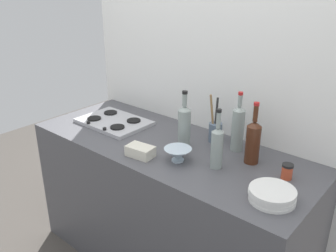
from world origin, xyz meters
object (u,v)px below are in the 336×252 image
Objects in this scene: wine_bottle_mid_left at (217,146)px; condiment_jar_front at (287,171)px; wine_bottle_mid_right at (238,127)px; wine_bottle_leftmost at (253,141)px; mixing_bowl at (178,154)px; plate_stack at (272,195)px; utensil_crock at (215,131)px; stovetop_hob at (114,122)px; wine_bottle_rightmost at (184,125)px; butter_dish at (140,151)px.

wine_bottle_mid_left reaches higher than condiment_jar_front.
wine_bottle_leftmost is at bearing -30.17° from wine_bottle_mid_right.
mixing_bowl is (-0.31, -0.25, -0.09)m from wine_bottle_leftmost.
wine_bottle_leftmost is at bearing 133.04° from plate_stack.
wine_bottle_mid_right reaches higher than utensil_crock.
wine_bottle_mid_left is 0.33m from utensil_crock.
wine_bottle_leftmost is (-0.25, 0.27, 0.10)m from plate_stack.
utensil_crock is at bearing 174.21° from wine_bottle_mid_right.
wine_bottle_mid_right is at bearing 12.75° from stovetop_hob.
wine_bottle_rightmost is 2.24× the size of butter_dish.
wine_bottle_leftmost is at bearing 11.63° from wine_bottle_rightmost.
condiment_jar_front is at bearing 97.55° from plate_stack.
wine_bottle_leftmost is 0.41m from wine_bottle_rightmost.
wine_bottle_leftmost is 0.41m from mixing_bowl.
stovetop_hob is at bearing -177.21° from wine_bottle_rightmost.
plate_stack reaches higher than stovetop_hob.
wine_bottle_mid_right is at bearing -5.79° from utensil_crock.
wine_bottle_leftmost is 1.05× the size of wine_bottle_mid_left.
stovetop_hob is 0.88m from wine_bottle_mid_left.
mixing_bowl is (0.67, -0.14, 0.03)m from stovetop_hob.
stovetop_hob is 1.44× the size of wine_bottle_mid_left.
wine_bottle_leftmost reaches higher than condiment_jar_front.
wine_bottle_mid_left is at bearing 23.03° from butter_dish.
condiment_jar_front is (0.52, -0.14, -0.03)m from utensil_crock.
condiment_jar_front is (0.73, 0.30, 0.01)m from butter_dish.
mixing_bowl is at bearing 24.77° from butter_dish.
utensil_crock is at bearing 124.76° from wine_bottle_mid_left.
mixing_bowl is 0.99× the size of butter_dish.
wine_bottle_leftmost is 0.16m from wine_bottle_mid_right.
wine_bottle_leftmost reaches higher than mixing_bowl.
wine_bottle_mid_left is 4.10× the size of condiment_jar_front.
butter_dish is at bearing -174.52° from plate_stack.
wine_bottle_mid_right is at bearing 62.13° from mixing_bowl.
wine_bottle_rightmost reaches higher than butter_dish.
mixing_bowl is at bearing -141.67° from wine_bottle_leftmost.
wine_bottle_mid_right is (-0.39, 0.35, 0.11)m from plate_stack.
wine_bottle_mid_right reaches higher than wine_bottle_leftmost.
wine_bottle_mid_right is 1.02× the size of wine_bottle_rightmost.
butter_dish is 0.79m from condiment_jar_front.
mixing_bowl is at bearing -158.50° from condiment_jar_front.
butter_dish is at bearing -155.23° from mixing_bowl.
wine_bottle_mid_left is at bearing -124.01° from wine_bottle_leftmost.
butter_dish is (-0.11, -0.26, -0.11)m from wine_bottle_rightmost.
utensil_crock is (0.69, 0.21, 0.06)m from stovetop_hob.
condiment_jar_front is (-0.03, 0.23, 0.01)m from plate_stack.
utensil_crock is 3.78× the size of condiment_jar_front.
wine_bottle_leftmost reaches higher than wine_bottle_mid_left.
wine_bottle_rightmost is 2.26× the size of mixing_bowl.
wine_bottle_rightmost reaches higher than plate_stack.
wine_bottle_rightmost is 0.22m from utensil_crock.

